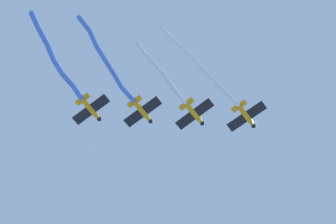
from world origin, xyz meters
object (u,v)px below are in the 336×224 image
(airplane_slot, at_px, (91,109))
(airplane_right_wing, at_px, (143,111))
(airplane_lead, at_px, (246,116))
(airplane_left_wing, at_px, (194,114))

(airplane_slot, bearing_deg, airplane_right_wing, -51.02)
(airplane_right_wing, height_order, airplane_slot, airplane_slot)
(airplane_lead, distance_m, airplane_slot, 28.52)
(airplane_slot, bearing_deg, airplane_lead, -51.02)
(airplane_slot, bearing_deg, airplane_left_wing, -51.02)
(airplane_lead, relative_size, airplane_slot, 1.00)
(airplane_lead, distance_m, airplane_left_wing, 9.50)
(airplane_lead, relative_size, airplane_right_wing, 1.00)
(airplane_right_wing, bearing_deg, airplane_left_wing, -50.71)
(airplane_lead, height_order, airplane_right_wing, airplane_right_wing)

